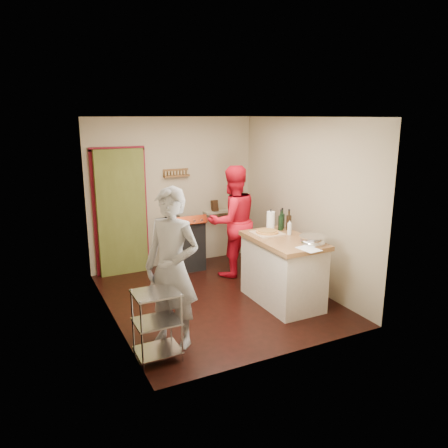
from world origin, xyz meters
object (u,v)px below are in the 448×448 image
(stove, at_px, (184,244))
(island, at_px, (283,269))
(person_red, at_px, (233,221))
(person_stripe, at_px, (172,268))
(wire_shelving, at_px, (157,322))

(stove, distance_m, island, 2.09)
(island, distance_m, person_red, 1.39)
(person_stripe, distance_m, person_red, 2.42)
(stove, bearing_deg, wire_shelving, -116.85)
(wire_shelving, distance_m, person_stripe, 0.62)
(island, bearing_deg, person_stripe, -166.94)
(wire_shelving, bearing_deg, stove, 63.15)
(wire_shelving, bearing_deg, person_red, 45.53)
(island, xyz_separation_m, person_red, (-0.12, 1.32, 0.42))
(island, distance_m, person_stripe, 1.89)
(stove, height_order, person_red, person_red)
(island, xyz_separation_m, person_stripe, (-1.80, -0.42, 0.43))
(person_stripe, xyz_separation_m, person_red, (1.68, 1.74, -0.01))
(stove, xyz_separation_m, person_red, (0.63, -0.63, 0.47))
(person_red, bearing_deg, person_stripe, 42.91)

